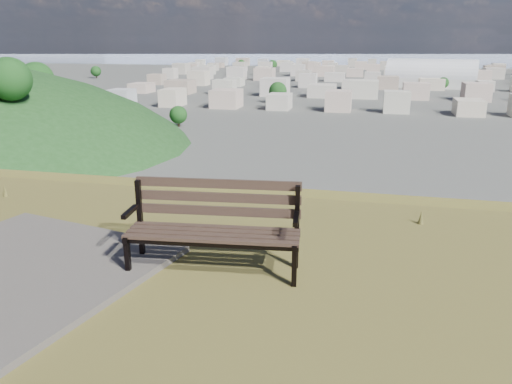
# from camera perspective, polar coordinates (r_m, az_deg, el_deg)

# --- Properties ---
(park_bench) EXTENTS (1.86, 0.76, 0.95)m
(park_bench) POSITION_cam_1_polar(r_m,az_deg,el_deg) (5.29, -4.76, -3.42)
(park_bench) COLOR #3B2C22
(park_bench) RESTS_ON hilltop_mesa
(grass_tufts) EXTENTS (12.49, 7.38, 0.28)m
(grass_tufts) POSITION_cam_1_polar(r_m,az_deg,el_deg) (4.23, -19.53, -16.34)
(grass_tufts) COLOR brown
(grass_tufts) RESTS_ON hilltop_mesa
(arena) EXTENTS (54.38, 30.36, 21.69)m
(arena) POSITION_cam_1_polar(r_m,az_deg,el_deg) (324.72, 19.34, 12.14)
(arena) COLOR silver
(arena) RESTS_ON ground
(city_blocks) EXTENTS (395.00, 361.00, 7.00)m
(city_blocks) POSITION_cam_1_polar(r_m,az_deg,el_deg) (398.60, 13.12, 13.13)
(city_blocks) COLOR beige
(city_blocks) RESTS_ON ground
(city_trees) EXTENTS (406.52, 387.20, 9.98)m
(city_trees) POSITION_cam_1_polar(r_m,az_deg,el_deg) (324.44, 8.25, 12.84)
(city_trees) COLOR #2E2217
(city_trees) RESTS_ON ground
(bay_water) EXTENTS (2400.00, 700.00, 0.12)m
(bay_water) POSITION_cam_1_polar(r_m,az_deg,el_deg) (903.85, 13.37, 14.82)
(bay_water) COLOR #99ABC3
(bay_water) RESTS_ON ground
(far_hills) EXTENTS (2050.00, 340.00, 60.00)m
(far_hills) POSITION_cam_1_polar(r_m,az_deg,el_deg) (1407.76, 10.95, 16.63)
(far_hills) COLOR #A4ADCB
(far_hills) RESTS_ON ground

